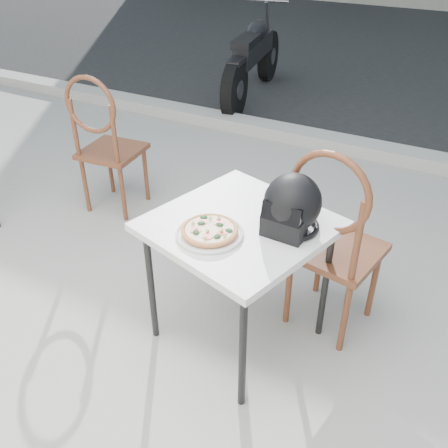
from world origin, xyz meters
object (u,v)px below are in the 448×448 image
at_px(cafe_chair_main, 333,235).
at_px(motorcycle, 253,59).
at_px(pizza, 210,230).
at_px(helmet, 291,206).
at_px(cafe_table_main, 239,234).
at_px(cafe_chair_side, 104,138).
at_px(plate, 210,234).

xyz_separation_m(cafe_chair_main, motorcycle, (-2.03, 3.45, -0.18)).
xyz_separation_m(pizza, cafe_chair_main, (0.48, 0.45, -0.15)).
bearing_deg(pizza, helmet, 36.02).
height_order(pizza, cafe_chair_main, cafe_chair_main).
bearing_deg(motorcycle, cafe_chair_main, -68.22).
distance_m(cafe_table_main, cafe_chair_side, 1.66).
distance_m(plate, cafe_chair_side, 1.68).
xyz_separation_m(cafe_table_main, cafe_chair_main, (0.40, 0.28, -0.05)).
distance_m(helmet, cafe_chair_side, 1.87).
distance_m(plate, motorcycle, 4.21).
xyz_separation_m(cafe_chair_main, cafe_chair_side, (-1.88, 0.48, -0.02)).
distance_m(cafe_table_main, cafe_chair_main, 0.49).
distance_m(cafe_table_main, pizza, 0.21).
height_order(plate, motorcycle, motorcycle).
bearing_deg(plate, helmet, 36.04).
bearing_deg(cafe_chair_side, cafe_chair_main, 161.04).
height_order(cafe_chair_main, cafe_chair_side, cafe_chair_main).
xyz_separation_m(plate, cafe_chair_main, (0.48, 0.45, -0.13)).
xyz_separation_m(helmet, motorcycle, (-1.87, 3.67, -0.42)).
bearing_deg(cafe_table_main, motorcycle, 113.66).
distance_m(pizza, motorcycle, 4.21).
bearing_deg(plate, cafe_table_main, 64.95).
height_order(cafe_chair_main, motorcycle, cafe_chair_main).
xyz_separation_m(pizza, cafe_chair_side, (-1.40, 0.92, -0.17)).
bearing_deg(helmet, cafe_chair_side, 161.05).
relative_size(cafe_table_main, pizza, 3.18).
bearing_deg(cafe_table_main, cafe_chair_main, 35.25).
bearing_deg(pizza, cafe_table_main, 64.95).
height_order(helmet, cafe_chair_side, cafe_chair_side).
height_order(cafe_table_main, motorcycle, motorcycle).
bearing_deg(plate, cafe_chair_side, 146.64).
bearing_deg(cafe_chair_main, pizza, 54.44).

